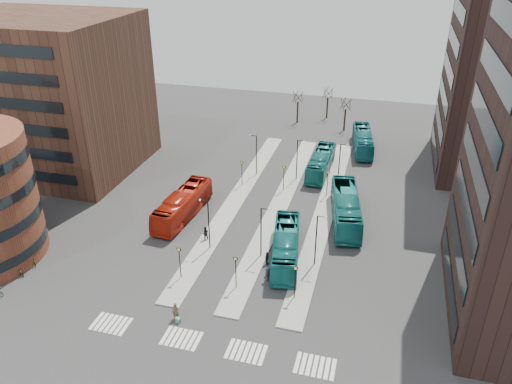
% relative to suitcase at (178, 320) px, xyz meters
% --- Properties ---
extents(ground, '(160.00, 160.00, 0.00)m').
position_rel_suitcase_xyz_m(ground, '(2.06, -5.81, -0.26)').
color(ground, '#2C2C2E').
rests_on(ground, ground).
extents(island_left, '(2.50, 45.00, 0.15)m').
position_rel_suitcase_xyz_m(island_left, '(-1.94, 24.19, -0.19)').
color(island_left, gray).
rests_on(island_left, ground).
extents(island_mid, '(2.50, 45.00, 0.15)m').
position_rel_suitcase_xyz_m(island_mid, '(4.06, 24.19, -0.19)').
color(island_mid, gray).
rests_on(island_mid, ground).
extents(island_right, '(2.50, 45.00, 0.15)m').
position_rel_suitcase_xyz_m(island_right, '(10.06, 24.19, -0.19)').
color(island_right, gray).
rests_on(island_right, ground).
extents(suitcase, '(0.48, 0.42, 0.53)m').
position_rel_suitcase_xyz_m(suitcase, '(0.00, 0.00, 0.00)').
color(suitcase, '#1C3D9B').
rests_on(suitcase, ground).
extents(red_bus, '(3.71, 12.17, 3.34)m').
position_rel_suitcase_xyz_m(red_bus, '(-7.05, 18.09, 1.41)').
color(red_bus, '#AE1F0D').
rests_on(red_bus, ground).
extents(teal_bus_a, '(4.64, 11.90, 3.23)m').
position_rel_suitcase_xyz_m(teal_bus_a, '(7.36, 12.58, 1.35)').
color(teal_bus_a, '#156A6A').
rests_on(teal_bus_a, ground).
extents(teal_bus_b, '(2.93, 11.36, 3.15)m').
position_rel_suitcase_xyz_m(teal_bus_b, '(7.67, 35.52, 1.31)').
color(teal_bus_b, '#156B68').
rests_on(teal_bus_b, ground).
extents(teal_bus_c, '(5.22, 13.26, 3.60)m').
position_rel_suitcase_xyz_m(teal_bus_c, '(12.76, 22.45, 1.54)').
color(teal_bus_c, '#166F6E').
rests_on(teal_bus_c, ground).
extents(teal_bus_d, '(4.35, 11.83, 3.22)m').
position_rel_suitcase_xyz_m(teal_bus_d, '(12.95, 45.93, 1.35)').
color(teal_bus_d, '#15646C').
rests_on(teal_bus_d, ground).
extents(traveller, '(0.71, 0.52, 1.79)m').
position_rel_suitcase_xyz_m(traveller, '(-0.38, 0.41, 0.63)').
color(traveller, '#4E482F').
rests_on(traveller, ground).
extents(commuter_a, '(1.03, 0.93, 1.74)m').
position_rel_suitcase_xyz_m(commuter_a, '(-2.46, 13.75, 0.61)').
color(commuter_a, black).
rests_on(commuter_a, ground).
extents(commuter_b, '(0.47, 0.93, 1.53)m').
position_rel_suitcase_xyz_m(commuter_b, '(5.65, 10.99, 0.50)').
color(commuter_b, black).
rests_on(commuter_b, ground).
extents(commuter_c, '(1.02, 1.19, 1.60)m').
position_rel_suitcase_xyz_m(commuter_c, '(6.44, 8.20, 0.54)').
color(commuter_c, black).
rests_on(commuter_c, ground).
extents(bicycle_mid, '(1.61, 0.82, 0.93)m').
position_rel_suitcase_xyz_m(bicycle_mid, '(-18.94, 2.14, 0.20)').
color(bicycle_mid, gray).
rests_on(bicycle_mid, ground).
extents(bicycle_far, '(1.95, 1.16, 0.97)m').
position_rel_suitcase_xyz_m(bicycle_far, '(-18.94, 4.01, 0.22)').
color(bicycle_far, gray).
rests_on(bicycle_far, ground).
extents(crosswalk_stripes, '(22.35, 2.40, 0.01)m').
position_rel_suitcase_xyz_m(crosswalk_stripes, '(3.81, -1.81, -0.26)').
color(crosswalk_stripes, silver).
rests_on(crosswalk_stripes, ground).
extents(office_block, '(25.00, 20.12, 22.00)m').
position_rel_suitcase_xyz_m(office_block, '(-31.94, 28.17, 10.74)').
color(office_block, '#4C2F23').
rests_on(office_block, ground).
extents(sign_poles, '(12.45, 22.12, 3.65)m').
position_rel_suitcase_xyz_m(sign_poles, '(3.66, 17.19, 2.14)').
color(sign_poles, black).
rests_on(sign_poles, ground).
extents(lamp_posts, '(14.04, 20.24, 6.12)m').
position_rel_suitcase_xyz_m(lamp_posts, '(4.70, 22.19, 3.32)').
color(lamp_posts, black).
rests_on(lamp_posts, ground).
extents(bare_trees, '(10.97, 8.14, 5.90)m').
position_rel_suitcase_xyz_m(bare_trees, '(4.73, 56.86, 2.46)').
color(bare_trees, black).
rests_on(bare_trees, ground).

